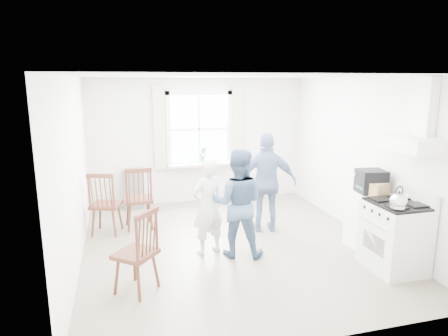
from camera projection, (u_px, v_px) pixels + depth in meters
room_shell at (232, 164)px, 6.01m from camera, size 4.62×5.12×2.64m
window_assembly at (199, 133)px, 8.29m from camera, size 1.88×0.24×1.70m
range_hood at (416, 131)px, 5.14m from camera, size 0.45×0.76×0.94m
shelf_unit at (133, 189)px, 8.05m from camera, size 0.40×0.30×0.80m
gas_stove at (395, 236)px, 5.40m from camera, size 0.68×0.76×1.12m
kettle at (398, 201)px, 5.02m from camera, size 0.22×0.22×0.30m
low_cabinet at (368, 220)px, 6.08m from camera, size 0.50×0.55×0.90m
stereo_stack at (371, 181)px, 5.93m from camera, size 0.43×0.39×0.35m
cardboard_box at (378, 189)px, 5.81m from camera, size 0.34×0.29×0.19m
windsor_chair_a at (139, 192)px, 6.80m from camera, size 0.49×0.48×1.12m
windsor_chair_b at (103, 197)px, 6.54m from camera, size 0.57×0.57×1.09m
windsor_chair_c at (143, 243)px, 4.75m from camera, size 0.62×0.62×1.07m
person_left at (208, 206)px, 5.87m from camera, size 0.68×0.68×1.45m
person_mid at (238, 203)px, 5.78m from camera, size 1.00×1.00×1.60m
person_right at (267, 183)px, 6.73m from camera, size 1.19×1.19×1.70m
potted_plant at (203, 155)px, 8.31m from camera, size 0.23×0.23×0.35m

